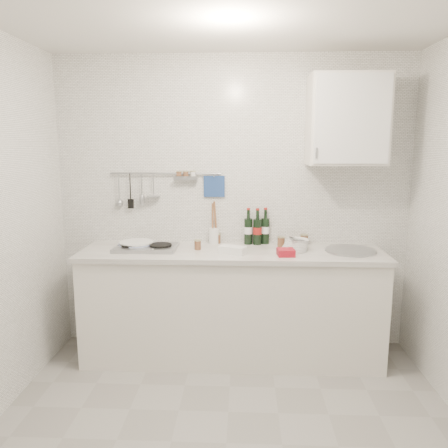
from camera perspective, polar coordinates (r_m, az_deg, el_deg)
name	(u,v)px	position (r m, az deg, el deg)	size (l,w,h in m)	color
floor	(226,443)	(2.93, 0.32, -26.70)	(3.00, 3.00, 0.00)	gray
back_wall	(233,205)	(3.77, 1.16, 2.53)	(3.00, 0.02, 2.50)	silver
counter	(232,307)	(3.68, 1.10, -10.81)	(2.44, 0.64, 0.96)	silver
wall_rail	(163,185)	(3.78, -7.95, 5.13)	(0.98, 0.09, 0.34)	#93969B
wall_cabinet	(347,120)	(3.65, 15.78, 12.91)	(0.60, 0.38, 0.70)	silver
plate_stack_hob	(135,245)	(3.69, -11.53, -2.67)	(0.31, 0.30, 0.05)	#4D6AAF
plate_stack_sink	(296,245)	(3.57, 9.34, -2.72)	(0.23, 0.21, 0.10)	white
wine_bottles	(257,226)	(3.74, 4.33, -0.29)	(0.22, 0.11, 0.31)	black
butter_dish	(232,250)	(3.41, 1.10, -3.42)	(0.20, 0.10, 0.06)	white
strawberry_punnet	(286,252)	(3.39, 8.07, -3.69)	(0.13, 0.13, 0.05)	#A8121F
utensil_crock	(214,233)	(3.76, -1.33, -1.25)	(0.09, 0.09, 0.37)	white
jar_a	(217,238)	(3.78, -0.92, -1.88)	(0.07, 0.07, 0.09)	brown
jar_b	(304,239)	(3.78, 10.42, -1.99)	(0.07, 0.07, 0.09)	brown
jar_c	(281,241)	(3.68, 7.46, -2.27)	(0.06, 0.06, 0.09)	brown
jar_d	(198,244)	(3.56, -3.46, -2.69)	(0.06, 0.06, 0.08)	brown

